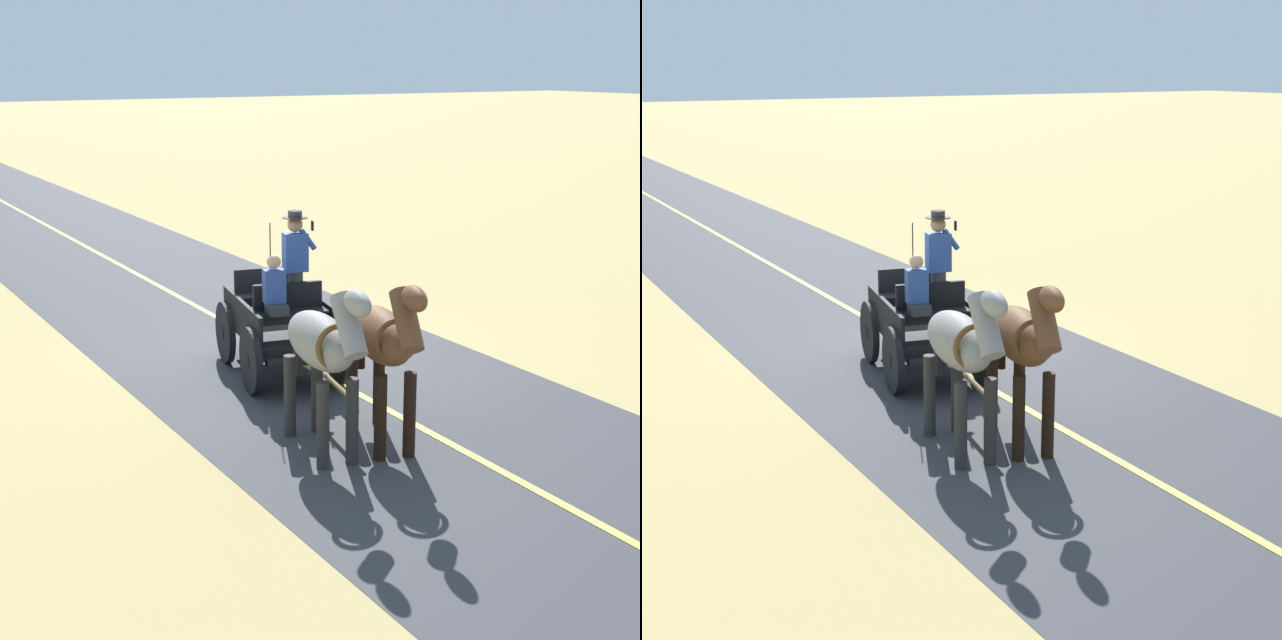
{
  "view_description": "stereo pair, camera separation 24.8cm",
  "coord_description": "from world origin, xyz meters",
  "views": [
    {
      "loc": [
        6.93,
        12.99,
        4.57
      ],
      "look_at": [
        0.49,
        1.95,
        1.1
      ],
      "focal_mm": 54.0,
      "sensor_mm": 36.0,
      "label": 1
    },
    {
      "loc": [
        6.71,
        13.11,
        4.57
      ],
      "look_at": [
        0.49,
        1.95,
        1.1
      ],
      "focal_mm": 54.0,
      "sensor_mm": 36.0,
      "label": 2
    }
  ],
  "objects": [
    {
      "name": "horse_off_side",
      "position": [
        1.48,
        3.72,
        1.32
      ],
      "size": [
        0.78,
        2.15,
        2.21
      ],
      "color": "gray",
      "rests_on": "ground"
    },
    {
      "name": "horse_near_side",
      "position": [
        0.73,
        3.87,
        1.32
      ],
      "size": [
        0.93,
        2.14,
        2.21
      ],
      "color": "brown",
      "rests_on": "ground"
    },
    {
      "name": "horse_drawn_carriage",
      "position": [
        0.5,
        0.83,
        0.82
      ],
      "size": [
        1.87,
        4.51,
        2.5
      ],
      "color": "black",
      "rests_on": "ground"
    },
    {
      "name": "road_surface",
      "position": [
        0.0,
        0.0,
        0.0
      ],
      "size": [
        5.54,
        160.0,
        0.01
      ],
      "primitive_type": "cube",
      "color": "#38383D",
      "rests_on": "ground"
    },
    {
      "name": "road_centre_stripe",
      "position": [
        0.0,
        0.0,
        0.01
      ],
      "size": [
        0.12,
        160.0,
        0.0
      ],
      "primitive_type": "cube",
      "color": "#DBCC4C",
      "rests_on": "road_surface"
    },
    {
      "name": "ground_plane",
      "position": [
        0.0,
        0.0,
        0.0
      ],
      "size": [
        200.0,
        200.0,
        0.0
      ],
      "primitive_type": "plane",
      "color": "tan"
    }
  ]
}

